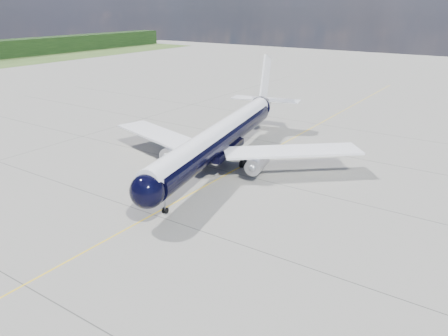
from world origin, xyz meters
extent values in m
plane|color=gray|center=(0.00, 30.00, 0.00)|extent=(320.00, 320.00, 0.00)
cube|color=yellow|center=(0.00, 25.00, 0.00)|extent=(0.16, 160.00, 0.01)
cylinder|color=black|center=(-2.42, 25.91, 3.89)|extent=(11.04, 35.12, 3.52)
sphere|color=black|center=(1.58, 7.83, 3.89)|extent=(4.20, 4.20, 3.52)
cone|color=black|center=(-7.12, 47.16, 4.45)|extent=(4.84, 7.09, 3.52)
cylinder|color=white|center=(-2.42, 25.91, 4.77)|extent=(10.69, 36.76, 2.75)
cube|color=black|center=(1.62, 7.65, 4.40)|extent=(2.41, 1.57, 0.51)
cube|color=white|center=(-12.22, 25.17, 3.06)|extent=(18.37, 9.22, 0.30)
cube|color=white|center=(6.77, 29.37, 3.06)|extent=(16.53, 15.07, 0.30)
cube|color=black|center=(-2.42, 25.91, 2.59)|extent=(5.80, 9.88, 0.93)
cylinder|color=#AAAAB1|center=(-7.90, 22.80, 1.99)|extent=(2.95, 4.61, 2.07)
cylinder|color=#AAAAB1|center=(3.86, 25.40, 1.99)|extent=(2.95, 4.61, 2.07)
sphere|color=gray|center=(-7.48, 20.90, 1.99)|extent=(1.21, 1.21, 1.02)
sphere|color=gray|center=(4.28, 23.51, 1.99)|extent=(1.21, 1.21, 1.02)
cube|color=white|center=(-7.94, 22.98, 2.69)|extent=(0.84, 2.94, 1.02)
cube|color=white|center=(3.82, 25.59, 2.69)|extent=(0.84, 2.94, 1.02)
cube|color=white|center=(-7.02, 46.71, 9.17)|extent=(1.56, 5.80, 7.90)
cube|color=white|center=(-7.12, 47.16, 5.19)|extent=(12.40, 5.50, 0.20)
cylinder|color=gray|center=(0.88, 10.99, 1.16)|extent=(0.20, 0.20, 1.94)
cylinder|color=black|center=(0.70, 10.95, 0.32)|extent=(0.30, 0.67, 0.65)
cylinder|color=black|center=(1.06, 11.03, 0.32)|extent=(0.30, 0.67, 0.65)
cylinder|color=gray|center=(-5.62, 26.63, 1.25)|extent=(0.29, 0.29, 1.76)
cylinder|color=gray|center=(0.17, 27.91, 1.25)|extent=(0.29, 0.29, 1.76)
cylinder|color=black|center=(-5.50, 26.13, 0.51)|extent=(0.63, 1.08, 1.02)
cylinder|color=black|center=(-5.73, 27.13, 0.51)|extent=(0.63, 1.08, 1.02)
cylinder|color=black|center=(0.28, 27.41, 0.51)|extent=(0.63, 1.08, 1.02)
cylinder|color=black|center=(0.06, 28.41, 0.51)|extent=(0.63, 1.08, 1.02)
camera|label=1|loc=(29.62, -20.26, 21.00)|focal=35.00mm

